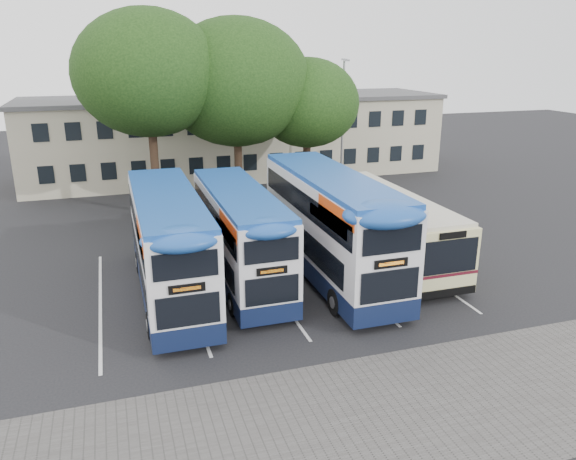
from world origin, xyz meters
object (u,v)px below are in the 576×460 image
at_px(tree_mid, 236,82).
at_px(bus_dd_mid, 240,232).
at_px(bus_dd_right, 330,221).
at_px(bus_dd_left, 169,241).
at_px(tree_right, 307,103).
at_px(bus_single, 386,222).
at_px(lamp_post, 343,118).
at_px(tree_left, 148,73).

distance_m(tree_mid, bus_dd_mid, 13.92).
bearing_deg(bus_dd_right, bus_dd_left, 179.55).
bearing_deg(tree_right, bus_dd_left, -129.17).
distance_m(tree_right, bus_dd_left, 17.00).
height_order(bus_dd_mid, bus_single, bus_dd_mid).
bearing_deg(bus_dd_left, tree_mid, 65.84).
distance_m(lamp_post, bus_dd_mid, 18.24).
bearing_deg(tree_left, bus_dd_right, -62.52).
xyz_separation_m(tree_left, tree_mid, (5.31, 0.87, -0.65)).
bearing_deg(bus_dd_mid, tree_mid, 77.31).
height_order(tree_left, bus_dd_left, tree_left).
bearing_deg(tree_mid, tree_right, -3.87).
xyz_separation_m(lamp_post, bus_dd_left, (-13.89, -15.04, -2.71)).
height_order(lamp_post, bus_single, lamp_post).
bearing_deg(bus_dd_right, tree_left, 117.48).
relative_size(tree_left, bus_dd_mid, 1.22).
bearing_deg(bus_dd_left, bus_dd_mid, 11.52).
xyz_separation_m(tree_left, tree_right, (9.86, 0.57, -2.00)).
distance_m(bus_dd_left, bus_dd_mid, 3.13).
relative_size(tree_left, tree_mid, 1.03).
bearing_deg(bus_single, bus_dd_left, -173.23).
relative_size(tree_right, bus_dd_mid, 0.94).
relative_size(bus_dd_mid, bus_single, 0.92).
relative_size(tree_mid, tree_right, 1.26).
bearing_deg(tree_left, lamp_post, 11.87).
xyz_separation_m(tree_right, bus_dd_mid, (-7.36, -12.18, -4.13)).
bearing_deg(tree_mid, lamp_post, 13.52).
bearing_deg(lamp_post, tree_right, -147.12).
distance_m(lamp_post, bus_dd_left, 20.65).
bearing_deg(bus_dd_left, bus_single, 6.77).
distance_m(tree_mid, bus_single, 14.01).
bearing_deg(lamp_post, tree_left, -168.13).
height_order(tree_mid, bus_dd_right, tree_mid).
xyz_separation_m(bus_dd_mid, bus_dd_right, (3.89, -0.68, 0.31)).
bearing_deg(bus_dd_left, tree_right, 50.83).
bearing_deg(bus_single, bus_dd_mid, -175.25).
relative_size(tree_mid, bus_dd_right, 1.04).
relative_size(tree_mid, bus_dd_mid, 1.18).
xyz_separation_m(tree_right, bus_single, (-0.06, -11.57, -4.58)).
bearing_deg(tree_right, tree_mid, 176.13).
height_order(bus_dd_right, bus_single, bus_dd_right).
height_order(lamp_post, bus_dd_mid, lamp_post).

